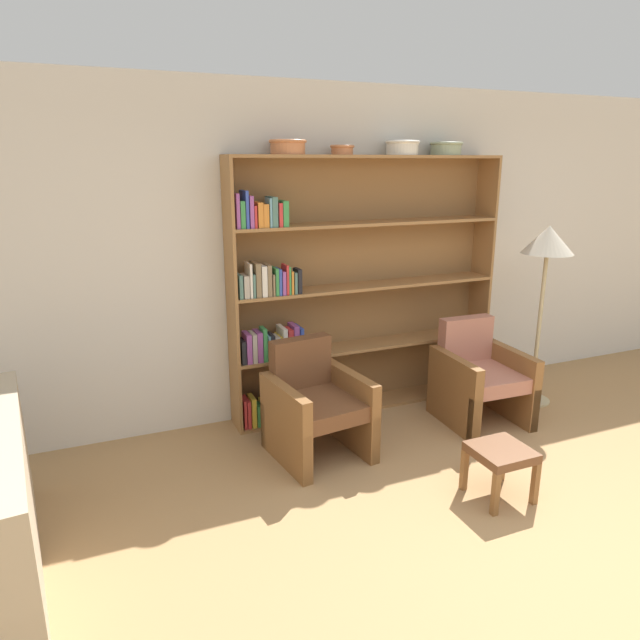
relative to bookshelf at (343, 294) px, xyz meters
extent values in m
plane|color=#A87F51|center=(0.29, -2.43, -1.05)|extent=(24.00, 24.00, 0.00)
cube|color=silver|center=(0.29, 0.16, 0.33)|extent=(12.00, 0.06, 2.75)
cube|color=olive|center=(-0.97, -0.03, 0.04)|extent=(0.02, 0.30, 2.18)
cube|color=olive|center=(1.42, -0.03, 0.04)|extent=(0.02, 0.30, 2.18)
cube|color=olive|center=(0.22, -0.03, 1.12)|extent=(2.36, 0.30, 0.03)
cube|color=olive|center=(0.22, -0.03, -1.04)|extent=(2.36, 0.30, 0.03)
cube|color=brown|center=(0.22, 0.12, 0.04)|extent=(2.36, 0.01, 2.18)
cube|color=red|center=(-0.93, -0.06, -0.90)|extent=(0.02, 0.19, 0.25)
cube|color=red|center=(-0.89, -0.07, -0.91)|extent=(0.03, 0.18, 0.24)
cube|color=gold|center=(-0.85, -0.08, -0.90)|extent=(0.04, 0.15, 0.25)
cube|color=#388C47|center=(-0.81, -0.09, -0.93)|extent=(0.04, 0.13, 0.18)
cube|color=gold|center=(-0.77, -0.08, -0.92)|extent=(0.02, 0.14, 0.21)
cube|color=red|center=(-0.73, -0.07, -0.90)|extent=(0.04, 0.16, 0.24)
cube|color=black|center=(-0.69, -0.06, -0.94)|extent=(0.04, 0.19, 0.16)
cube|color=#669EB2|center=(-0.66, -0.06, -0.94)|extent=(0.02, 0.19, 0.16)
cube|color=#994C99|center=(-0.63, -0.07, -0.89)|extent=(0.02, 0.16, 0.27)
cube|color=white|center=(-0.61, -0.08, -0.90)|extent=(0.02, 0.16, 0.24)
cube|color=#7F6B4C|center=(-0.58, -0.08, -0.91)|extent=(0.02, 0.16, 0.23)
cube|color=#B2A899|center=(-0.54, -0.07, -0.90)|extent=(0.04, 0.18, 0.25)
cube|color=gold|center=(-0.50, -0.06, -0.94)|extent=(0.03, 0.20, 0.17)
cube|color=white|center=(-0.46, -0.07, -0.91)|extent=(0.03, 0.17, 0.23)
cube|color=olive|center=(0.22, -0.03, -0.48)|extent=(2.36, 0.30, 0.02)
cube|color=black|center=(-0.92, -0.08, -0.37)|extent=(0.04, 0.15, 0.19)
cube|color=#994C99|center=(-0.87, -0.07, -0.35)|extent=(0.04, 0.16, 0.24)
cube|color=#B2A899|center=(-0.83, -0.08, -0.35)|extent=(0.04, 0.15, 0.24)
cube|color=#994C99|center=(-0.79, -0.08, -0.34)|extent=(0.04, 0.16, 0.25)
cube|color=#388C47|center=(-0.74, -0.09, -0.33)|extent=(0.03, 0.13, 0.27)
cube|color=#669EB2|center=(-0.71, -0.06, -0.36)|extent=(0.02, 0.18, 0.21)
cube|color=black|center=(-0.68, -0.08, -0.36)|extent=(0.03, 0.15, 0.21)
cube|color=#B2A899|center=(-0.64, -0.08, -0.37)|extent=(0.04, 0.14, 0.19)
cube|color=gold|center=(-0.61, -0.07, -0.37)|extent=(0.02, 0.18, 0.19)
cube|color=white|center=(-0.57, -0.06, -0.34)|extent=(0.04, 0.19, 0.25)
cube|color=red|center=(-0.53, -0.09, -0.34)|extent=(0.04, 0.14, 0.24)
cube|color=#994C99|center=(-0.48, -0.07, -0.33)|extent=(0.04, 0.17, 0.27)
cube|color=#334CB2|center=(-0.43, -0.06, -0.34)|extent=(0.03, 0.20, 0.24)
cube|color=#B2A899|center=(-0.40, -0.09, -0.38)|extent=(0.02, 0.12, 0.17)
cube|color=olive|center=(0.22, -0.03, 0.06)|extent=(2.36, 0.30, 0.02)
cube|color=#4C756B|center=(-0.92, -0.07, 0.16)|extent=(0.03, 0.17, 0.18)
cube|color=#B2A899|center=(-0.88, -0.08, 0.16)|extent=(0.04, 0.16, 0.18)
cube|color=white|center=(-0.84, -0.07, 0.20)|extent=(0.02, 0.16, 0.27)
cube|color=#4C756B|center=(-0.82, -0.06, 0.16)|extent=(0.02, 0.20, 0.18)
cube|color=#7F6B4C|center=(-0.78, -0.06, 0.20)|extent=(0.04, 0.19, 0.27)
cube|color=white|center=(-0.74, -0.08, 0.19)|extent=(0.04, 0.16, 0.24)
cube|color=#7F6B4C|center=(-0.69, -0.08, 0.19)|extent=(0.03, 0.15, 0.25)
cube|color=#7F6B4C|center=(-0.66, -0.07, 0.15)|extent=(0.02, 0.16, 0.17)
cube|color=#388C47|center=(-0.63, -0.07, 0.18)|extent=(0.03, 0.18, 0.22)
cube|color=#334CB2|center=(-0.61, -0.09, 0.17)|extent=(0.02, 0.14, 0.21)
cube|color=#994C99|center=(-0.58, -0.08, 0.16)|extent=(0.03, 0.16, 0.19)
cube|color=red|center=(-0.55, -0.09, 0.19)|extent=(0.02, 0.14, 0.23)
cube|color=#388C47|center=(-0.53, -0.06, 0.18)|extent=(0.02, 0.19, 0.22)
cube|color=orange|center=(-0.51, -0.06, 0.16)|extent=(0.02, 0.19, 0.18)
cube|color=#4C756B|center=(-0.48, -0.06, 0.16)|extent=(0.02, 0.18, 0.17)
cube|color=black|center=(-0.44, -0.09, 0.17)|extent=(0.03, 0.13, 0.20)
cube|color=olive|center=(0.22, -0.03, 0.59)|extent=(2.36, 0.30, 0.02)
cube|color=#994C99|center=(-0.92, -0.08, 0.73)|extent=(0.03, 0.14, 0.26)
cube|color=#388C47|center=(-0.89, -0.06, 0.70)|extent=(0.04, 0.20, 0.20)
cube|color=#334CB2|center=(-0.85, -0.06, 0.74)|extent=(0.02, 0.19, 0.28)
cube|color=#994C99|center=(-0.82, -0.09, 0.72)|extent=(0.03, 0.14, 0.24)
cube|color=red|center=(-0.79, -0.06, 0.69)|extent=(0.02, 0.19, 0.17)
cube|color=orange|center=(-0.75, -0.08, 0.70)|extent=(0.04, 0.15, 0.19)
cube|color=orange|center=(-0.71, -0.08, 0.69)|extent=(0.04, 0.14, 0.17)
cube|color=#669EB2|center=(-0.67, -0.09, 0.71)|extent=(0.02, 0.13, 0.22)
cube|color=#4C756B|center=(-0.64, -0.06, 0.72)|extent=(0.04, 0.19, 0.23)
cube|color=red|center=(-0.59, -0.08, 0.69)|extent=(0.03, 0.14, 0.18)
cube|color=#388C47|center=(-0.55, -0.06, 0.70)|extent=(0.04, 0.20, 0.19)
cylinder|color=#C67547|center=(-0.49, -0.03, 1.19)|extent=(0.27, 0.27, 0.10)
torus|color=#C67547|center=(-0.49, -0.03, 1.23)|extent=(0.29, 0.29, 0.02)
cylinder|color=#C67547|center=(-0.03, -0.03, 1.17)|extent=(0.17, 0.17, 0.07)
torus|color=#C67547|center=(-0.03, -0.03, 1.20)|extent=(0.19, 0.19, 0.02)
cylinder|color=silver|center=(0.51, -0.03, 1.19)|extent=(0.26, 0.26, 0.11)
torus|color=silver|center=(0.51, -0.03, 1.24)|extent=(0.29, 0.29, 0.02)
cylinder|color=gray|center=(0.95, -0.03, 1.19)|extent=(0.26, 0.26, 0.10)
torus|color=gray|center=(0.95, -0.03, 1.23)|extent=(0.28, 0.28, 0.02)
cube|color=tan|center=(-2.48, -1.29, -0.41)|extent=(0.35, 1.72, 0.45)
cube|color=brown|center=(-0.20, -0.98, -0.86)|extent=(0.08, 0.08, 0.37)
cube|color=brown|center=(-0.76, -1.05, -0.86)|extent=(0.08, 0.08, 0.37)
cube|color=brown|center=(-0.28, -0.37, -0.86)|extent=(0.08, 0.08, 0.37)
cube|color=brown|center=(-0.84, -0.44, -0.86)|extent=(0.08, 0.08, 0.37)
cube|color=brown|center=(-0.52, -0.71, -0.65)|extent=(0.56, 0.70, 0.12)
cube|color=brown|center=(-0.56, -0.43, -0.41)|extent=(0.49, 0.18, 0.42)
cube|color=brown|center=(-0.24, -0.67, -0.74)|extent=(0.17, 0.68, 0.61)
cube|color=brown|center=(-0.80, -0.74, -0.74)|extent=(0.17, 0.68, 0.61)
cube|color=brown|center=(1.24, -1.03, -0.86)|extent=(0.07, 0.07, 0.37)
cube|color=brown|center=(0.67, -1.00, -0.86)|extent=(0.07, 0.07, 0.37)
cube|color=brown|center=(1.26, -0.42, -0.86)|extent=(0.07, 0.07, 0.37)
cube|color=brown|center=(0.69, -0.39, -0.86)|extent=(0.07, 0.07, 0.37)
cube|color=#B2705B|center=(0.97, -0.71, -0.65)|extent=(0.51, 0.66, 0.12)
cube|color=#B2705B|center=(0.98, -0.43, -0.41)|extent=(0.48, 0.14, 0.42)
cube|color=brown|center=(1.25, -0.72, -0.74)|extent=(0.11, 0.68, 0.61)
cube|color=brown|center=(0.69, -0.70, -0.74)|extent=(0.11, 0.68, 0.61)
cylinder|color=tan|center=(1.68, -0.55, -1.04)|extent=(0.32, 0.32, 0.02)
cylinder|color=tan|center=(1.68, -0.55, -0.36)|extent=(0.04, 0.04, 1.35)
cone|color=#BCB29E|center=(1.68, -0.55, 0.44)|extent=(0.44, 0.44, 0.24)
cube|color=brown|center=(0.20, -1.52, -0.90)|extent=(0.04, 0.04, 0.29)
cube|color=brown|center=(0.51, -1.52, -0.90)|extent=(0.04, 0.04, 0.29)
cube|color=brown|center=(0.20, -1.84, -0.90)|extent=(0.04, 0.04, 0.29)
cube|color=brown|center=(0.51, -1.84, -0.90)|extent=(0.04, 0.04, 0.29)
cube|color=brown|center=(0.35, -1.68, -0.73)|extent=(0.36, 0.36, 0.06)
camera|label=1|loc=(-2.02, -4.28, 1.09)|focal=32.00mm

